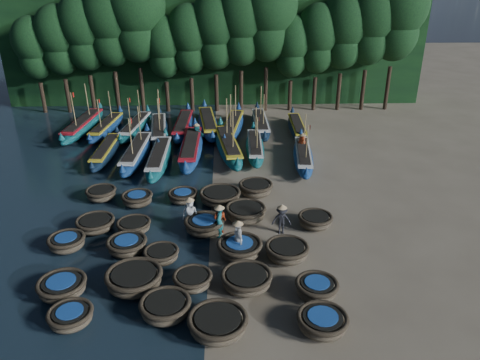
{
  "coord_description": "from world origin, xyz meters",
  "views": [
    {
      "loc": [
        0.86,
        -23.08,
        12.8
      ],
      "look_at": [
        1.68,
        1.55,
        1.3
      ],
      "focal_mm": 35.0,
      "sensor_mm": 36.0,
      "label": 1
    }
  ],
  "objects_px": {
    "coracle_9": "(317,288)",
    "long_boat_7": "(255,147)",
    "long_boat_12": "(159,130)",
    "long_boat_16": "(260,124)",
    "coracle_7": "(193,280)",
    "coracle_15": "(95,224)",
    "coracle_16": "(134,226)",
    "long_boat_10": "(107,127)",
    "coracle_17": "(204,225)",
    "coracle_5": "(62,287)",
    "fisherman_2": "(220,218)",
    "long_boat_2": "(106,151)",
    "coracle_13": "(240,248)",
    "long_boat_17": "(297,128)",
    "coracle_10": "(67,242)",
    "coracle_8": "(247,279)",
    "coracle_24": "(256,188)",
    "coracle_3": "(218,323)",
    "long_boat_13": "(183,126)",
    "coracle_21": "(137,199)",
    "long_boat_6": "(228,146)",
    "long_boat_15": "(232,127)",
    "coracle_1": "(71,316)",
    "coracle_12": "(161,255)",
    "fisherman_6": "(302,144)",
    "coracle_18": "(246,212)",
    "coracle_2": "(165,307)",
    "long_boat_8": "(303,156)",
    "long_boat_9": "(83,126)",
    "long_boat_14": "(208,123)",
    "fisherman_5": "(197,134)",
    "coracle_23": "(220,196)",
    "coracle_22": "(183,196)",
    "fisherman_4": "(238,237)",
    "long_boat_11": "(136,127)",
    "coracle_6": "(134,279)",
    "coracle_19": "(315,220)",
    "coracle_14": "(287,251)",
    "fisherman_0": "(190,212)",
    "fisherman_1": "(219,220)",
    "long_boat_4": "(159,158)"
  },
  "relations": [
    {
      "from": "coracle_24",
      "to": "long_boat_6",
      "type": "height_order",
      "value": "long_boat_6"
    },
    {
      "from": "coracle_9",
      "to": "long_boat_7",
      "type": "height_order",
      "value": "long_boat_7"
    },
    {
      "from": "long_boat_8",
      "to": "long_boat_9",
      "type": "xyz_separation_m",
      "value": [
        -17.11,
        7.04,
        0.09
      ]
    },
    {
      "from": "coracle_10",
      "to": "long_boat_6",
      "type": "distance_m",
      "value": 14.73
    },
    {
      "from": "coracle_1",
      "to": "coracle_12",
      "type": "bearing_deg",
      "value": 54.0
    },
    {
      "from": "coracle_14",
      "to": "coracle_10",
      "type": "bearing_deg",
      "value": 173.85
    },
    {
      "from": "coracle_8",
      "to": "long_boat_14",
      "type": "bearing_deg",
      "value": 96.11
    },
    {
      "from": "long_boat_13",
      "to": "coracle_21",
      "type": "bearing_deg",
      "value": -95.26
    },
    {
      "from": "coracle_24",
      "to": "fisherman_6",
      "type": "xyz_separation_m",
      "value": [
        3.75,
        6.3,
        0.4
      ]
    },
    {
      "from": "fisherman_4",
      "to": "coracle_13",
      "type": "bearing_deg",
      "value": 5.04
    },
    {
      "from": "coracle_16",
      "to": "long_boat_10",
      "type": "xyz_separation_m",
      "value": [
        -4.92,
        15.75,
        0.16
      ]
    },
    {
      "from": "coracle_2",
      "to": "coracle_23",
      "type": "height_order",
      "value": "coracle_23"
    },
    {
      "from": "coracle_13",
      "to": "long_boat_17",
      "type": "bearing_deg",
      "value": 73.24
    },
    {
      "from": "coracle_19",
      "to": "long_boat_6",
      "type": "relative_size",
      "value": 0.23
    },
    {
      "from": "fisherman_0",
      "to": "fisherman_1",
      "type": "distance_m",
      "value": 1.87
    },
    {
      "from": "long_boat_12",
      "to": "long_boat_16",
      "type": "height_order",
      "value": "long_boat_12"
    },
    {
      "from": "long_boat_16",
      "to": "fisherman_6",
      "type": "height_order",
      "value": "long_boat_16"
    },
    {
      "from": "coracle_2",
      "to": "coracle_23",
      "type": "distance_m",
      "value": 9.8
    },
    {
      "from": "coracle_1",
      "to": "coracle_16",
      "type": "xyz_separation_m",
      "value": [
        1.25,
        6.86,
        -0.03
      ]
    },
    {
      "from": "long_boat_8",
      "to": "fisherman_5",
      "type": "relative_size",
      "value": 4.17
    },
    {
      "from": "coracle_5",
      "to": "coracle_7",
      "type": "xyz_separation_m",
      "value": [
        5.47,
        0.3,
        -0.02
      ]
    },
    {
      "from": "coracle_13",
      "to": "long_boat_9",
      "type": "relative_size",
      "value": 0.26
    },
    {
      "from": "coracle_9",
      "to": "coracle_10",
      "type": "distance_m",
      "value": 12.2
    },
    {
      "from": "fisherman_0",
      "to": "fisherman_2",
      "type": "bearing_deg",
      "value": -28.07
    },
    {
      "from": "coracle_14",
      "to": "long_boat_2",
      "type": "relative_size",
      "value": 0.33
    },
    {
      "from": "coracle_8",
      "to": "long_boat_11",
      "type": "bearing_deg",
      "value": 111.76
    },
    {
      "from": "coracle_3",
      "to": "long_boat_4",
      "type": "distance_m",
      "value": 16.9
    },
    {
      "from": "coracle_18",
      "to": "coracle_12",
      "type": "bearing_deg",
      "value": -137.68
    },
    {
      "from": "coracle_17",
      "to": "long_boat_14",
      "type": "height_order",
      "value": "long_boat_14"
    },
    {
      "from": "long_boat_15",
      "to": "coracle_17",
      "type": "bearing_deg",
      "value": -87.43
    },
    {
      "from": "coracle_22",
      "to": "fisherman_4",
      "type": "height_order",
      "value": "fisherman_4"
    },
    {
      "from": "coracle_17",
      "to": "coracle_19",
      "type": "distance_m",
      "value": 5.87
    },
    {
      "from": "coracle_23",
      "to": "coracle_9",
      "type": "bearing_deg",
      "value": -64.39
    },
    {
      "from": "coracle_1",
      "to": "coracle_2",
      "type": "relative_size",
      "value": 1.03
    },
    {
      "from": "coracle_9",
      "to": "coracle_12",
      "type": "relative_size",
      "value": 1.07
    },
    {
      "from": "coracle_16",
      "to": "fisherman_5",
      "type": "relative_size",
      "value": 1.12
    },
    {
      "from": "coracle_14",
      "to": "coracle_7",
      "type": "bearing_deg",
      "value": -154.9
    },
    {
      "from": "long_boat_12",
      "to": "coracle_18",
      "type": "bearing_deg",
      "value": -71.66
    },
    {
      "from": "long_boat_11",
      "to": "coracle_21",
      "type": "bearing_deg",
      "value": -72.56
    },
    {
      "from": "coracle_17",
      "to": "fisherman_2",
      "type": "height_order",
      "value": "fisherman_2"
    },
    {
      "from": "long_boat_6",
      "to": "long_boat_12",
      "type": "xyz_separation_m",
      "value": [
        -5.51,
        3.91,
        -0.04
      ]
    },
    {
      "from": "coracle_8",
      "to": "coracle_24",
      "type": "distance_m",
      "value": 8.9
    },
    {
      "from": "coracle_3",
      "to": "coracle_8",
      "type": "height_order",
      "value": "coracle_3"
    },
    {
      "from": "coracle_7",
      "to": "coracle_15",
      "type": "height_order",
      "value": "coracle_7"
    },
    {
      "from": "coracle_16",
      "to": "long_boat_2",
      "type": "height_order",
      "value": "long_boat_2"
    },
    {
      "from": "coracle_8",
      "to": "coracle_18",
      "type": "height_order",
      "value": "coracle_18"
    },
    {
      "from": "coracle_2",
      "to": "long_boat_8",
      "type": "xyz_separation_m",
      "value": [
        7.88,
        15.46,
        0.07
      ]
    },
    {
      "from": "coracle_6",
      "to": "coracle_18",
      "type": "xyz_separation_m",
      "value": [
        5.04,
        5.73,
        -0.01
      ]
    },
    {
      "from": "coracle_17",
      "to": "coracle_5",
      "type": "bearing_deg",
      "value": -140.29
    },
    {
      "from": "coracle_1",
      "to": "long_boat_11",
      "type": "height_order",
      "value": "long_boat_11"
    }
  ]
}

